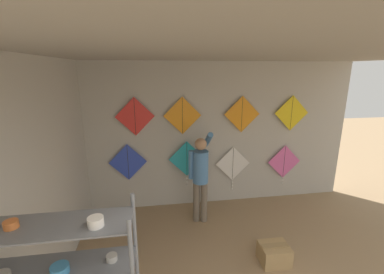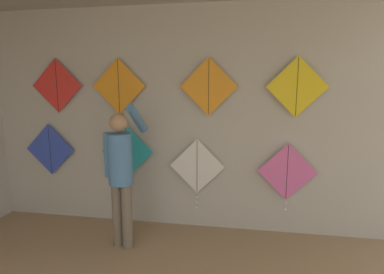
{
  "view_description": "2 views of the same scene",
  "coord_description": "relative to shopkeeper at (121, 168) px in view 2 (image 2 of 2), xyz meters",
  "views": [
    {
      "loc": [
        -1.15,
        -0.64,
        2.65
      ],
      "look_at": [
        -0.47,
        3.74,
        1.48
      ],
      "focal_mm": 24.0,
      "sensor_mm": 36.0,
      "label": 1
    },
    {
      "loc": [
        0.94,
        0.36,
        1.83
      ],
      "look_at": [
        0.37,
        3.74,
        1.24
      ],
      "focal_mm": 28.0,
      "sensor_mm": 36.0,
      "label": 2
    }
  ],
  "objects": [
    {
      "name": "shopkeeper",
      "position": [
        0.0,
        0.0,
        0.0
      ],
      "size": [
        0.41,
        0.53,
        1.64
      ],
      "rotation": [
        0.0,
        0.0,
        -0.27
      ],
      "color": "#726656",
      "rests_on": "ground"
    },
    {
      "name": "kite_1",
      "position": [
        -0.16,
        0.58,
        0.03
      ],
      "size": [
        0.7,
        0.04,
        0.91
      ],
      "color": "#28B2C6"
    },
    {
      "name": "kite_7",
      "position": [
        1.93,
        0.58,
        0.89
      ],
      "size": [
        0.7,
        0.01,
        0.7
      ],
      "color": "yellow"
    },
    {
      "name": "kite_5",
      "position": [
        -0.23,
        0.58,
        0.9
      ],
      "size": [
        0.7,
        0.01,
        0.7
      ],
      "color": "orange"
    },
    {
      "name": "kite_0",
      "position": [
        -1.26,
        0.58,
        0.05
      ],
      "size": [
        0.7,
        0.01,
        0.7
      ],
      "color": "blue"
    },
    {
      "name": "back_panel",
      "position": [
        0.37,
        0.67,
        0.47
      ],
      "size": [
        5.55,
        0.06,
        2.8
      ],
      "primitive_type": "cube",
      "color": "#BCB7AD",
      "rests_on": "ground"
    },
    {
      "name": "kite_4",
      "position": [
        -1.09,
        0.58,
        0.91
      ],
      "size": [
        0.7,
        0.01,
        0.7
      ],
      "color": "red"
    },
    {
      "name": "kite_2",
      "position": [
        0.77,
        0.58,
        -0.13
      ],
      "size": [
        0.7,
        0.04,
        0.91
      ],
      "color": "white"
    },
    {
      "name": "kite_6",
      "position": [
        0.91,
        0.58,
        0.89
      ],
      "size": [
        0.7,
        0.01,
        0.7
      ],
      "color": "orange"
    },
    {
      "name": "kite_3",
      "position": [
        1.87,
        0.58,
        -0.14
      ],
      "size": [
        0.7,
        0.04,
        0.84
      ],
      "color": "pink"
    }
  ]
}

